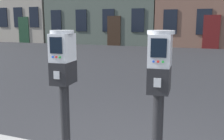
% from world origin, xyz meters
% --- Properties ---
extents(parking_meter_near_kerb, '(0.23, 0.26, 1.40)m').
position_xyz_m(parking_meter_near_kerb, '(-0.61, -0.23, 1.10)').
color(parking_meter_near_kerb, black).
rests_on(parking_meter_near_kerb, sidewalk_slab).
extents(parking_meter_twin_adjacent, '(0.23, 0.26, 1.40)m').
position_xyz_m(parking_meter_twin_adjacent, '(0.28, -0.23, 1.11)').
color(parking_meter_twin_adjacent, black).
rests_on(parking_meter_twin_adjacent, sidewalk_slab).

